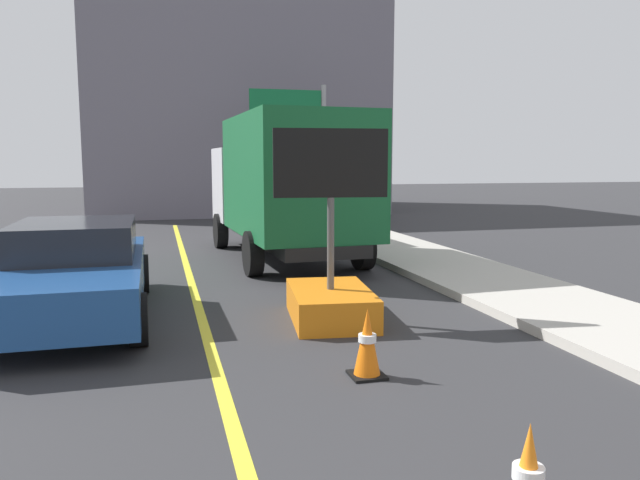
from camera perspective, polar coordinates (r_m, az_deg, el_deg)
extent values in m
cube|color=yellow|center=(4.73, -6.97, -20.89)|extent=(0.14, 36.00, 0.01)
cube|color=orange|center=(8.67, 1.00, -6.09)|extent=(1.30, 1.92, 0.45)
cylinder|color=#4C4C4C|center=(8.51, 1.01, -0.35)|extent=(0.10, 0.10, 1.30)
cube|color=black|center=(8.44, 1.03, 7.24)|extent=(1.60, 0.27, 0.95)
sphere|color=yellow|center=(8.59, 4.62, 7.22)|extent=(0.09, 0.09, 0.09)
sphere|color=yellow|center=(8.53, 2.64, 7.24)|extent=(0.09, 0.09, 0.09)
sphere|color=yellow|center=(8.48, 0.64, 7.25)|extent=(0.09, 0.09, 0.09)
sphere|color=yellow|center=(8.44, -1.39, 7.24)|extent=(0.09, 0.09, 0.09)
sphere|color=yellow|center=(8.42, -2.56, 8.46)|extent=(0.09, 0.09, 0.09)
sphere|color=yellow|center=(8.42, -2.55, 6.01)|extent=(0.09, 0.09, 0.09)
cube|color=black|center=(14.16, -3.33, 0.58)|extent=(2.03, 6.65, 0.25)
cube|color=silver|center=(16.38, -5.45, 5.24)|extent=(2.52, 1.96, 1.90)
cube|color=#14592D|center=(13.10, -2.26, 6.12)|extent=(2.65, 4.59, 2.52)
cylinder|color=black|center=(16.12, -9.34, 0.87)|extent=(0.33, 0.91, 0.90)
cylinder|color=black|center=(16.63, -1.38, 1.16)|extent=(0.33, 0.91, 0.90)
cylinder|color=black|center=(12.01, -6.33, -1.27)|extent=(0.33, 0.91, 0.90)
cylinder|color=black|center=(12.68, 4.03, -0.79)|extent=(0.33, 0.91, 0.90)
cube|color=navy|center=(9.34, -22.02, -3.43)|extent=(1.89, 4.86, 0.60)
cube|color=black|center=(9.50, -22.02, 0.10)|extent=(1.65, 2.19, 0.50)
cylinder|color=black|center=(7.77, -16.71, -7.19)|extent=(0.23, 0.66, 0.66)
cylinder|color=black|center=(10.90, -16.40, -3.05)|extent=(0.23, 0.66, 0.66)
cylinder|color=black|center=(11.08, -25.60, -3.31)|extent=(0.23, 0.66, 0.66)
cylinder|color=gray|center=(22.31, 0.34, 8.01)|extent=(0.18, 0.18, 5.00)
cube|color=#0F6033|center=(22.09, -3.26, 12.29)|extent=(2.60, 0.10, 1.30)
cube|color=white|center=(22.12, -3.28, 12.28)|extent=(1.82, 0.04, 0.18)
cube|color=slate|center=(29.60, -8.33, 13.21)|extent=(12.42, 9.73, 10.62)
cone|color=orange|center=(4.06, 18.99, -20.43)|extent=(0.28, 0.28, 0.69)
cylinder|color=white|center=(4.04, 19.02, -19.99)|extent=(0.19, 0.19, 0.08)
cube|color=black|center=(6.54, 4.44, -12.56)|extent=(0.36, 0.36, 0.03)
cone|color=orange|center=(6.43, 4.47, -9.48)|extent=(0.28, 0.28, 0.70)
cylinder|color=white|center=(6.42, 4.47, -9.18)|extent=(0.19, 0.19, 0.08)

